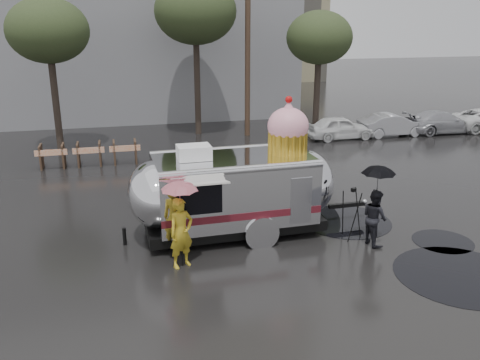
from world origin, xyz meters
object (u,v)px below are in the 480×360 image
object	(u,v)px
person_left	(181,233)
person_right	(375,217)
airstream_trailer	(237,187)
tripod	(352,208)

from	to	relation	value
person_left	person_right	xyz separation A→B (m)	(5.41, 0.06, -0.12)
airstream_trailer	person_left	size ratio (longest dim) A/B	4.11
person_left	tripod	world-z (taller)	person_left
airstream_trailer	tripod	bearing A→B (deg)	-21.96
person_left	tripod	size ratio (longest dim) A/B	1.20
airstream_trailer	person_left	world-z (taller)	airstream_trailer
tripod	airstream_trailer	bearing A→B (deg)	136.80
airstream_trailer	person_right	distance (m)	3.98
airstream_trailer	person_right	size ratio (longest dim) A/B	4.74
person_right	person_left	bearing A→B (deg)	82.60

